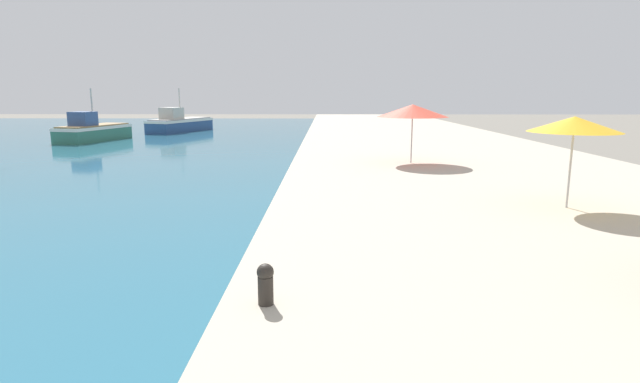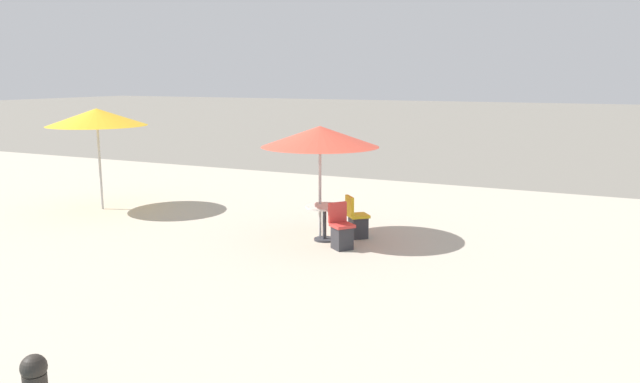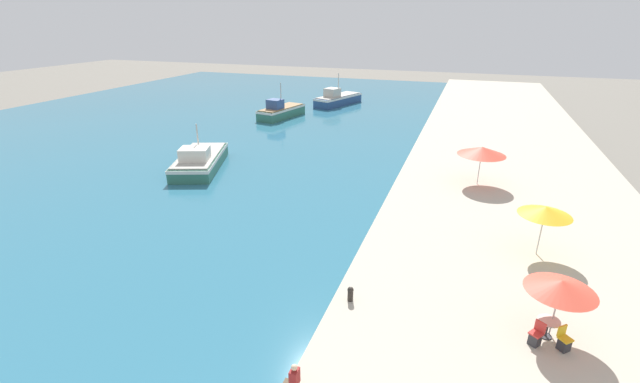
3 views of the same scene
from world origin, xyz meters
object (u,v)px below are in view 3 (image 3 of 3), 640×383
cafe_umbrella_white (545,211)px  cafe_umbrella_striped (482,151)px  fishing_boat_near (200,160)px  cafe_chair_left (536,337)px  fishing_boat_far (338,99)px  cafe_table (548,325)px  fishing_boat_mid (281,111)px  cafe_umbrella_pink (561,286)px  mooring_bollard (350,293)px  cafe_chair_right (564,342)px  person_at_quay (293,377)px

cafe_umbrella_white → cafe_umbrella_striped: 9.83m
fishing_boat_near → cafe_chair_left: 27.93m
fishing_boat_far → cafe_table: fishing_boat_far is taller
fishing_boat_mid → fishing_boat_far: bearing=80.3°
fishing_boat_mid → cafe_umbrella_white: fishing_boat_mid is taller
cafe_umbrella_pink → fishing_boat_near: bearing=150.9°
cafe_table → fishing_boat_mid: bearing=127.5°
cafe_umbrella_pink → mooring_bollard: bearing=-176.5°
cafe_umbrella_pink → cafe_chair_right: bearing=-64.7°
cafe_chair_left → fishing_boat_far: bearing=-27.7°
fishing_boat_far → person_at_quay: size_ratio=9.42×
cafe_umbrella_pink → cafe_chair_left: bearing=-127.8°
fishing_boat_mid → cafe_umbrella_white: size_ratio=2.91×
fishing_boat_far → cafe_umbrella_striped: bearing=-37.5°
cafe_umbrella_white → cafe_table: (-0.35, -6.51, -1.83)m
fishing_boat_far → cafe_umbrella_white: size_ratio=3.43×
fishing_boat_far → person_at_quay: bearing=-55.9°
cafe_table → person_at_quay: 9.55m
fishing_boat_near → cafe_umbrella_white: (24.71, -7.32, 2.29)m
cafe_umbrella_white → person_at_quay: bearing=-125.1°
fishing_boat_far → cafe_umbrella_pink: bearing=-45.1°
cafe_chair_left → mooring_bollard: (-7.02, 0.28, 0.02)m
fishing_boat_far → cafe_table: bearing=-45.3°
fishing_boat_mid → cafe_chair_left: 43.01m
cafe_umbrella_white → person_at_quay: 14.56m
fishing_boat_mid → cafe_table: fishing_boat_mid is taller
fishing_boat_near → cafe_umbrella_white: 25.87m
person_at_quay → mooring_bollard: person_at_quay is taller
cafe_umbrella_striped → cafe_chair_right: (3.04, -16.44, -2.11)m
cafe_table → cafe_chair_left: (-0.43, -0.58, -0.21)m
fishing_boat_mid → cafe_chair_left: fishing_boat_mid is taller
fishing_boat_far → cafe_chair_left: (21.41, -45.09, 0.11)m
cafe_chair_right → person_at_quay: person_at_quay is taller
cafe_table → cafe_chair_right: 0.75m
cafe_umbrella_striped → person_at_quay: cafe_umbrella_striped is taller
cafe_chair_left → fishing_boat_mid: bearing=-16.6°
fishing_boat_near → cafe_chair_right: 28.70m
fishing_boat_far → cafe_chair_left: size_ratio=9.75×
cafe_umbrella_pink → cafe_chair_left: cafe_umbrella_pink is taller
cafe_table → cafe_chair_left: size_ratio=0.88×
cafe_umbrella_striped → cafe_table: (2.55, -15.90, -1.90)m
fishing_boat_near → cafe_chair_left: bearing=-51.4°
cafe_chair_right → fishing_boat_far: bearing=-105.9°
fishing_boat_mid → cafe_umbrella_white: bearing=-34.1°
fishing_boat_near → cafe_umbrella_white: size_ratio=3.30×
fishing_boat_mid → cafe_table: 42.81m
cafe_umbrella_white → cafe_chair_left: size_ratio=2.84×
cafe_umbrella_white → person_at_quay: (-8.29, -11.81, -1.95)m
fishing_boat_far → cafe_chair_right: size_ratio=9.75×
fishing_boat_far → mooring_bollard: fishing_boat_far is taller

